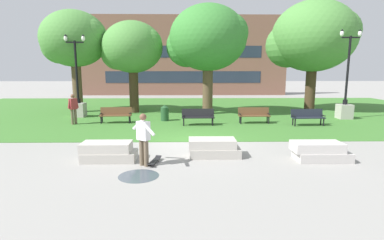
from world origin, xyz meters
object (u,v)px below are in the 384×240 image
Objects in this scene: park_bench_near_left at (308,116)px; trash_bin at (165,113)px; skateboard at (154,161)px; park_bench_far_right at (254,114)px; lamp_post_center at (78,101)px; person_bystander_near_lawn at (73,107)px; concrete_block_right at (320,152)px; concrete_block_center at (108,152)px; person_skateboarder at (143,136)px; concrete_block_left at (213,148)px; lamp_post_left at (345,101)px; park_bench_near_right at (198,116)px; park_bench_far_left at (116,114)px.

park_bench_near_left is 1.90× the size of trash_bin.
trash_bin reaches higher than skateboard.
trash_bin reaches higher than park_bench_far_right.
lamp_post_center reaches higher than trash_bin.
concrete_block_right is at bearing -32.60° from person_bystander_near_lawn.
concrete_block_center is at bearing 167.52° from skateboard.
concrete_block_center is 1.57m from person_skateboarder.
concrete_block_left and concrete_block_right have the same top height.
concrete_block_center is 0.95× the size of concrete_block_right.
park_bench_near_right is at bearing -167.40° from lamp_post_left.
concrete_block_center is at bearing -61.72° from person_bystander_near_lawn.
park_bench_far_left is at bearing 101.12° from concrete_block_center.
concrete_block_right is at bearing -40.58° from park_bench_far_left.
concrete_block_center is 0.35× the size of lamp_post_center.
lamp_post_left is at bearing 39.09° from skateboard.
park_bench_far_left is at bearing -38.12° from lamp_post_center.
park_bench_near_right is 0.33× the size of lamp_post_left.
lamp_post_center is at bearing 176.57° from lamp_post_left.
lamp_post_center reaches higher than person_bystander_near_lawn.
lamp_post_center reaches higher than park_bench_near_right.
concrete_block_left is 0.35× the size of lamp_post_center.
person_bystander_near_lawn reaches higher than trash_bin.
park_bench_near_right is 8.32m from lamp_post_center.
park_bench_near_left is 1.01× the size of park_bench_far_right.
trash_bin is (-0.26, 8.35, 0.42)m from skateboard.
park_bench_far_right is at bearing 47.15° from concrete_block_center.
park_bench_far_right is (6.56, 7.07, 0.23)m from concrete_block_center.
person_skateboarder is at bearing -24.19° from concrete_block_center.
person_skateboarder is 9.30m from park_bench_far_right.
skateboard is 7.10m from park_bench_near_right.
park_bench_near_left is (7.77, 6.67, 0.45)m from skateboard.
person_skateboarder is 0.94× the size of park_bench_far_left.
park_bench_far_right is 0.34× the size of lamp_post_center.
concrete_block_right is 10.02m from trash_bin.
park_bench_far_right is (8.00, -0.24, 0.00)m from park_bench_far_left.
park_bench_near_right is 9.57m from lamp_post_left.
lamp_post_center is (-13.77, 3.31, 0.54)m from park_bench_near_left.
person_bystander_near_lawn is at bearing -75.92° from lamp_post_center.
skateboard is at bearing -139.35° from park_bench_near_left.
skateboard is at bearing -12.48° from concrete_block_center.
lamp_post_left is at bearing 14.13° from park_bench_far_right.
trash_bin reaches higher than concrete_block_center.
trash_bin is at bearing 12.54° from person_bystander_near_lawn.
park_bench_far_left is at bearing 178.31° from park_bench_far_right.
concrete_block_right is 1.12× the size of person_skateboarder.
park_bench_near_right is (1.70, 6.87, 0.45)m from skateboard.
park_bench_far_left is at bearing 111.66° from skateboard.
concrete_block_center is 10.61m from lamp_post_center.
lamp_post_left is at bearing 12.60° from park_bench_near_right.
park_bench_near_right is (3.31, 6.52, 0.23)m from concrete_block_center.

